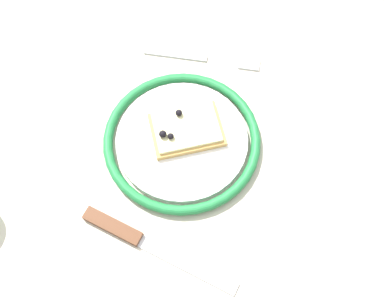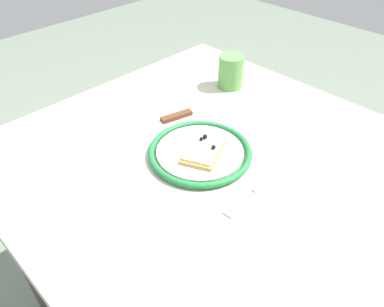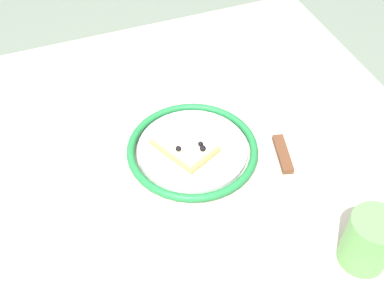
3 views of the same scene
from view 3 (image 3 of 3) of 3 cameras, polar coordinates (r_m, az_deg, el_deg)
dining_table at (r=0.96m, az=-2.39°, el=-4.63°), size 1.00×0.91×0.72m
plate at (r=0.91m, az=0.05°, el=0.47°), size 0.25×0.25×0.02m
pizza_slice_near at (r=0.90m, az=-0.81°, el=0.98°), size 0.12×0.13×0.03m
knife at (r=0.95m, az=10.03°, el=1.38°), size 0.08×0.24×0.01m
fork at (r=0.89m, az=-9.89°, el=-2.61°), size 0.03×0.20×0.00m
cup at (r=0.79m, az=19.84°, el=-9.49°), size 0.08×0.08×0.10m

